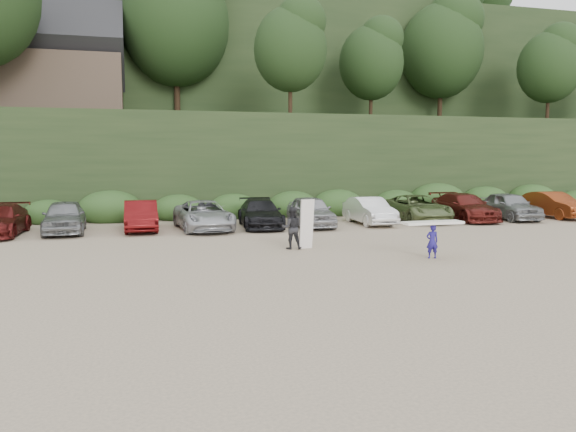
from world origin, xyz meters
name	(u,v)px	position (x,y,z in m)	size (l,w,h in m)	color
ground	(371,263)	(0.00, 0.00, 0.00)	(120.00, 120.00, 0.00)	tan
hillside_backdrop	(211,72)	(-0.26, 35.93, 11.22)	(90.00, 41.50, 28.00)	black
parked_cars	(216,214)	(-3.66, 10.04, 0.73)	(39.34, 5.68, 1.64)	silver
child_surfer	(432,233)	(2.37, 0.23, 0.87)	(2.13, 0.61, 1.28)	navy
adult_surfer	(293,228)	(-1.69, 3.37, 0.81)	(1.27, 0.75, 1.88)	black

